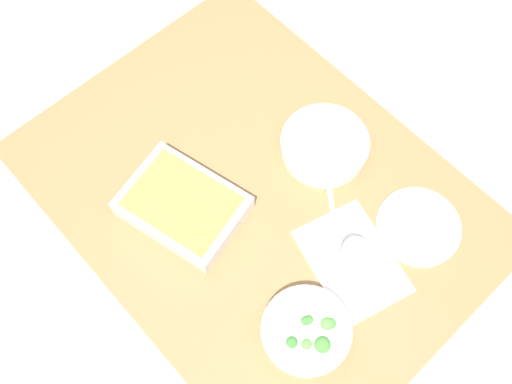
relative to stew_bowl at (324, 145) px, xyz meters
name	(u,v)px	position (x,y,z in m)	size (l,w,h in m)	color
ground_plane	(256,272)	(0.03, 0.22, -0.77)	(6.00, 6.00, 0.00)	#B2A899
dining_table	(256,205)	(0.03, 0.22, -0.12)	(1.20, 0.90, 0.74)	olive
placemat	(352,261)	(-0.27, 0.17, -0.03)	(0.28, 0.20, 0.00)	silver
stew_bowl	(324,145)	(0.00, 0.00, 0.00)	(0.24, 0.24, 0.06)	white
broccoli_bowl	(307,331)	(-0.32, 0.39, 0.00)	(0.22, 0.22, 0.07)	white
baking_dish	(183,205)	(0.12, 0.40, 0.00)	(0.34, 0.29, 0.06)	silver
drink_cup	(354,257)	(-0.27, 0.17, 0.01)	(0.07, 0.07, 0.08)	#B2BCC6
side_plate	(418,226)	(-0.33, -0.02, -0.03)	(0.22, 0.22, 0.01)	silver
spoon_by_stew	(330,194)	(-0.11, 0.08, -0.03)	(0.15, 0.12, 0.01)	silver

